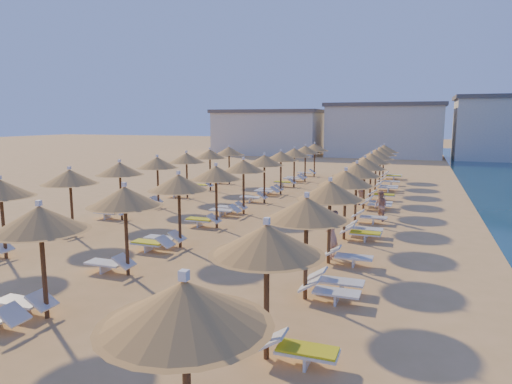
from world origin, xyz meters
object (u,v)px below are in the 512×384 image
at_px(beachgoer_c, 361,190).
at_px(parasol_row_west, 243,167).
at_px(beachgoer_b, 381,206).
at_px(beachgoer_a, 332,234).
at_px(parasol_row_east, 357,171).

bearing_deg(beachgoer_c, parasol_row_west, -74.50).
distance_m(parasol_row_west, beachgoer_b, 7.41).
bearing_deg(parasol_row_west, beachgoer_a, -46.86).
height_order(parasol_row_west, beachgoer_b, parasol_row_west).
height_order(beachgoer_c, beachgoer_b, beachgoer_c).
bearing_deg(beachgoer_c, parasol_row_east, -22.00).
relative_size(parasol_row_west, beachgoer_c, 21.27).
distance_m(parasol_row_east, parasol_row_west, 5.99).
relative_size(beachgoer_c, beachgoer_b, 1.16).
distance_m(parasol_row_east, beachgoer_b, 2.28).
bearing_deg(parasol_row_west, beachgoer_b, 5.93).
distance_m(parasol_row_west, beachgoer_c, 7.72).
height_order(parasol_row_east, parasol_row_west, same).
height_order(beachgoer_a, beachgoer_b, beachgoer_a).
distance_m(parasol_row_east, beachgoer_c, 5.29).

